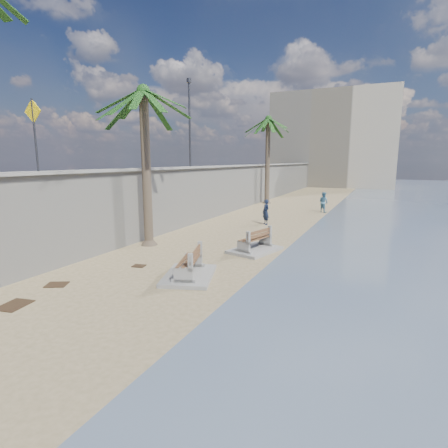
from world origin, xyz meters
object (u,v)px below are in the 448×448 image
(person_a, at_px, (266,210))
(person_b, at_px, (324,201))
(bench_near, at_px, (189,265))
(palm_mid, at_px, (143,93))
(palm_back, at_px, (269,120))
(bench_far, at_px, (255,242))

(person_a, xyz_separation_m, person_b, (2.40, 6.94, -0.03))
(person_a, height_order, person_b, person_a)
(person_a, bearing_deg, bench_near, -44.88)
(palm_mid, height_order, palm_back, palm_back)
(palm_back, distance_m, person_b, 9.59)
(palm_back, xyz_separation_m, person_a, (3.40, -10.65, -6.64))
(bench_far, xyz_separation_m, palm_mid, (-5.01, -0.98, 6.50))
(palm_mid, bearing_deg, palm_back, 90.09)
(bench_far, relative_size, palm_mid, 0.33)
(bench_far, bearing_deg, palm_back, 106.36)
(palm_back, xyz_separation_m, person_b, (5.80, -3.71, -6.68))
(bench_near, bearing_deg, bench_far, 78.59)
(palm_mid, xyz_separation_m, person_a, (3.37, 7.48, -6.01))
(person_a, distance_m, person_b, 7.34)
(palm_mid, bearing_deg, person_a, 65.78)
(bench_far, bearing_deg, bench_near, -101.41)
(palm_back, bearing_deg, palm_mid, -89.91)
(palm_mid, bearing_deg, person_b, 68.19)
(palm_back, relative_size, person_a, 4.71)
(person_b, bearing_deg, palm_back, 1.57)
(bench_near, relative_size, person_a, 1.51)
(bench_far, xyz_separation_m, person_b, (0.76, 13.44, 0.45))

